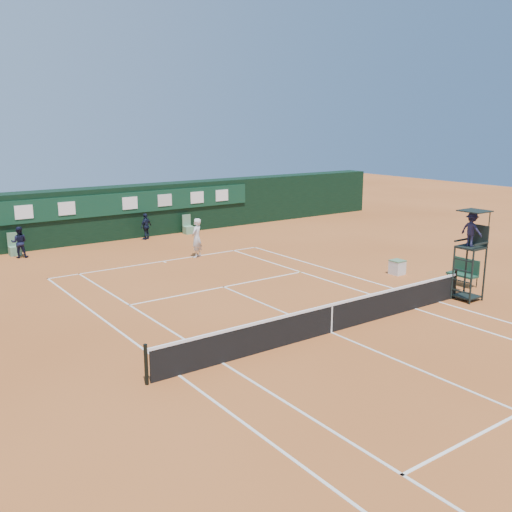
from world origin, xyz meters
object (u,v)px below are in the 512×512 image
at_px(umpire_chair, 472,236).
at_px(player, 197,238).
at_px(player_bench, 464,271).
at_px(tennis_net, 331,317).
at_px(cooler, 397,267).

distance_m(umpire_chair, player, 13.11).
relative_size(umpire_chair, player_bench, 2.85).
relative_size(tennis_net, player, 6.57).
bearing_deg(player, cooler, 91.71).
bearing_deg(tennis_net, player_bench, 6.19).
relative_size(player_bench, player, 0.61).
bearing_deg(umpire_chair, cooler, 78.98).
relative_size(player_bench, cooler, 1.86).
distance_m(tennis_net, umpire_chair, 6.86).
relative_size(tennis_net, umpire_chair, 3.77).
height_order(cooler, player, player).
height_order(tennis_net, player, player).
distance_m(tennis_net, player_bench, 8.31).
xyz_separation_m(tennis_net, umpire_chair, (6.56, -0.43, 1.95)).
relative_size(umpire_chair, player, 1.74).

